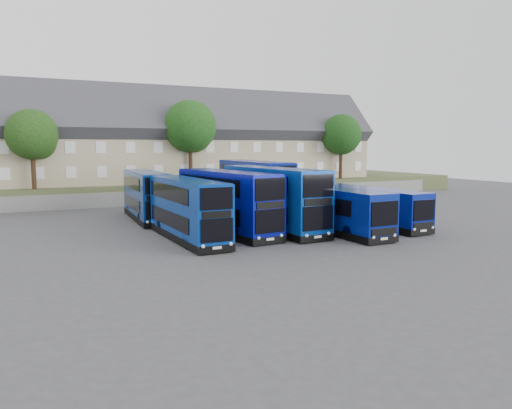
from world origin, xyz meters
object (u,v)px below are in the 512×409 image
Objects in this scene: tree_far at (347,135)px; tree_mid at (191,128)px; coach_east_a at (330,210)px; tree_east at (342,136)px; tree_west at (33,136)px; dd_front_mid at (227,203)px; dd_front_left at (188,211)px.

tree_mid is at bearing -165.96° from tree_far.
tree_mid reaches higher than tree_far.
tree_east is (17.66, 22.83, 5.83)m from coach_east_a.
tree_west is 16.04m from tree_mid.
tree_east reaches higher than tree_west.
tree_east is at bearing 33.38° from dd_front_mid.
tree_far reaches higher than dd_front_left.
tree_east reaches higher than dd_front_mid.
tree_mid is (8.00, 22.10, 6.12)m from dd_front_left.
tree_west is (-11.40, 20.18, 4.91)m from dd_front_mid.
coach_east_a is at bearing -51.22° from tree_west.
dd_front_left is 1.16× the size of tree_far.
tree_east is at bearing 51.62° from coach_east_a.
tree_east is 0.94× the size of tree_far.
tree_east is (36.00, 0.00, 0.34)m from tree_west.
tree_west reaches higher than coach_east_a.
tree_mid reaches higher than dd_front_left.
coach_east_a is 24.34m from tree_mid.
tree_east is at bearing 0.00° from tree_west.
tree_east is at bearing -1.43° from tree_mid.
tree_mid is at bearing 95.07° from coach_east_a.
coach_east_a is (6.94, -2.66, -0.58)m from dd_front_mid.
dd_front_mid is 22.00m from tree_mid.
coach_east_a is at bearing -128.41° from tree_far.
tree_far is (6.00, 7.00, 0.34)m from tree_east.
dd_front_mid is at bearing -140.64° from tree_east.
tree_far is at bearing 39.77° from dd_front_left.
dd_front_mid is 1.46× the size of tree_west.
tree_west is 0.94× the size of tree_east.
dd_front_left is at bearing -139.93° from tree_far.
dd_front_mid is at bearing 22.37° from dd_front_left.
tree_mid is at bearing 1.79° from tree_west.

